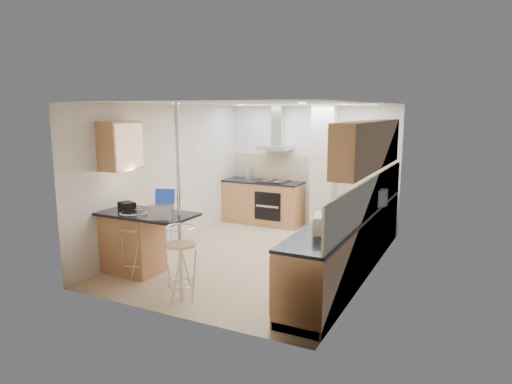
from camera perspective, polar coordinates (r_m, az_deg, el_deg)
The scene contains 16 objects.
ground at distance 7.59m, azimuth 0.46°, elevation -8.17°, with size 4.80×4.80×0.00m, color beige.
room_shell at distance 7.46m, azimuth 3.99°, elevation 3.62°, with size 3.64×4.84×2.51m.
right_counter at distance 6.96m, azimuth 11.69°, elevation -6.16°, with size 0.63×4.40×0.92m.
back_counter at distance 9.70m, azimuth 0.88°, elevation -1.25°, with size 1.70×0.63×0.92m.
peninsula at distance 6.88m, azimuth -13.48°, elevation -6.30°, with size 1.47×0.72×0.94m.
microwave at distance 7.22m, azimuth 13.97°, elevation -0.77°, with size 0.50×0.34×0.28m, color white.
laptop at distance 6.31m, azimuth -11.80°, elevation -2.44°, with size 0.29×0.22×0.20m, color #A5A7AD.
bag at distance 6.92m, azimuth -15.84°, elevation -1.76°, with size 0.24×0.18×0.13m, color black.
bar_stool_near at distance 6.80m, azimuth -14.87°, elevation -6.39°, with size 0.40×0.40×0.99m, color tan, non-canonical shape.
bar_stool_end at distance 5.90m, azimuth -9.33°, elevation -8.80°, with size 0.40×0.40×0.98m, color tan, non-canonical shape.
jar_a at distance 7.28m, azimuth 13.90°, elevation -1.05°, with size 0.12×0.12×0.19m, color silver.
jar_b at distance 7.38m, azimuth 12.59°, elevation -1.01°, with size 0.11×0.11×0.14m, color silver.
jar_c at distance 6.49m, azimuth 11.92°, elevation -2.17°, with size 0.14×0.14×0.22m, color #BBAF96.
jar_d at distance 5.63m, azimuth 8.96°, elevation -4.33°, with size 0.10×0.10×0.15m, color white.
bread_bin at distance 5.64m, azimuth 8.89°, elevation -3.98°, with size 0.32×0.41×0.22m, color silver.
kettle at distance 9.84m, azimuth -0.87°, elevation 2.30°, with size 0.16×0.16×0.23m, color silver.
Camera 1 is at (3.17, -6.47, 2.41)m, focal length 32.00 mm.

